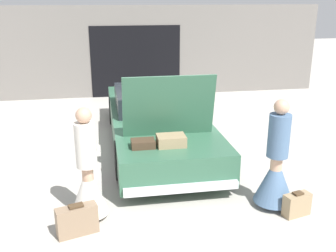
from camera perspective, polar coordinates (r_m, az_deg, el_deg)
ground_plane at (r=8.53m, az=-1.65°, el=-2.63°), size 40.00×40.00×0.00m
garage_wall_back at (r=12.56m, az=-4.73°, el=10.67°), size 12.00×0.14×2.80m
car at (r=8.37m, az=-1.71°, el=0.85°), size 1.91×5.31×1.81m
person_left at (r=5.69m, az=-11.52°, el=-7.65°), size 0.55×0.55×1.65m
person_right at (r=6.09m, az=15.37°, el=-6.12°), size 0.60×0.60×1.67m
suitcase_beside_left_person at (r=5.52m, az=-13.05°, el=-13.19°), size 0.57×0.33×0.44m
suitcase_beside_right_person at (r=6.11m, az=18.18°, el=-10.78°), size 0.44×0.27×0.37m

